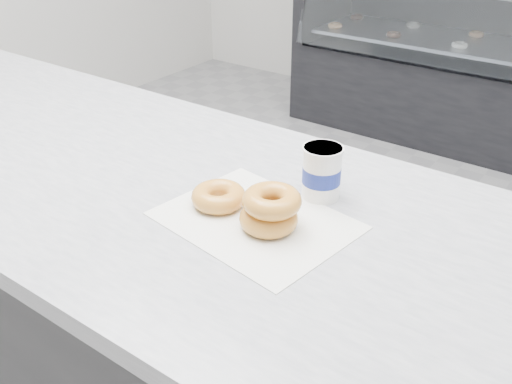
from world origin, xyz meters
TOP-DOWN VIEW (x-y plane):
  - ground at (0.00, 0.00)m, footprint 5.00×5.00m
  - counter at (0.00, -0.60)m, footprint 3.06×0.76m
  - display_case at (0.00, 2.12)m, footprint 2.40×0.74m
  - wax_paper at (0.23, -0.61)m, footprint 0.37×0.31m
  - donut_single at (0.14, -0.61)m, footprint 0.11×0.11m
  - donut_stack at (0.26, -0.62)m, footprint 0.15×0.15m
  - coffee_cup at (0.28, -0.47)m, footprint 0.10×0.10m

SIDE VIEW (x-z plane):
  - ground at x=0.00m, z-range 0.00..0.00m
  - counter at x=0.00m, z-range 0.00..0.90m
  - display_case at x=0.00m, z-range -0.13..1.12m
  - wax_paper at x=0.23m, z-range 0.90..0.90m
  - donut_single at x=0.14m, z-range 0.90..0.94m
  - donut_stack at x=0.26m, z-range 0.90..0.98m
  - coffee_cup at x=0.28m, z-range 0.90..1.01m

